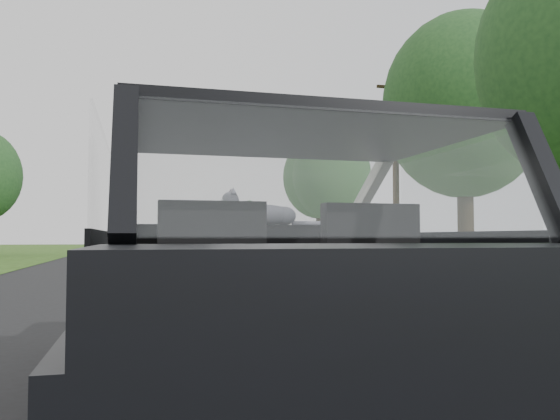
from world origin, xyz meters
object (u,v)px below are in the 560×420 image
cat (266,214)px  utility_pole (396,165)px  other_car (129,241)px  highway_sign (249,228)px  subject_car (275,272)px

cat → utility_pole: size_ratio=0.08×
utility_pole → other_car: bearing=137.5°
utility_pole → highway_sign: bearing=112.2°
other_car → utility_pole: utility_pole is taller
other_car → highway_sign: size_ratio=1.62×
cat → highway_sign: 24.04m
subject_car → cat: (0.10, 0.66, 0.36)m
subject_car → other_car: bearing=92.9°
highway_sign → cat: bearing=-99.5°
cat → other_car: size_ratio=0.12×
cat → subject_car: bearing=-104.8°
subject_car → other_car: 24.00m
other_car → cat: bearing=-98.0°
subject_car → cat: 0.76m
cat → utility_pole: bearing=54.5°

